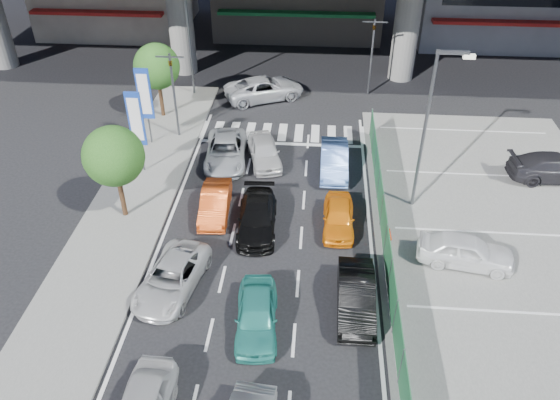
# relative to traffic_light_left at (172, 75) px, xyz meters

# --- Properties ---
(ground) EXTENTS (120.00, 120.00, 0.00)m
(ground) POSITION_rel_traffic_light_left_xyz_m (6.20, -12.00, -3.94)
(ground) COLOR black
(ground) RESTS_ON ground
(parking_lot) EXTENTS (12.00, 28.00, 0.06)m
(parking_lot) POSITION_rel_traffic_light_left_xyz_m (17.20, -10.00, -3.91)
(parking_lot) COLOR slate
(parking_lot) RESTS_ON ground
(sidewalk_left) EXTENTS (4.00, 30.00, 0.12)m
(sidewalk_left) POSITION_rel_traffic_light_left_xyz_m (-0.80, -8.00, -3.88)
(sidewalk_left) COLOR slate
(sidewalk_left) RESTS_ON ground
(fence_run) EXTENTS (0.16, 22.00, 1.80)m
(fence_run) POSITION_rel_traffic_light_left_xyz_m (11.50, -11.00, -3.04)
(fence_run) COLOR #226338
(fence_run) RESTS_ON ground
(traffic_light_left) EXTENTS (1.60, 1.24, 5.20)m
(traffic_light_left) POSITION_rel_traffic_light_left_xyz_m (0.00, 0.00, 0.00)
(traffic_light_left) COLOR #595B60
(traffic_light_left) RESTS_ON ground
(traffic_light_right) EXTENTS (1.60, 1.24, 5.20)m
(traffic_light_right) POSITION_rel_traffic_light_left_xyz_m (11.70, 7.00, 0.00)
(traffic_light_right) COLOR #595B60
(traffic_light_right) RESTS_ON ground
(street_lamp_right) EXTENTS (1.65, 0.22, 8.00)m
(street_lamp_right) POSITION_rel_traffic_light_left_xyz_m (13.37, -6.00, 0.83)
(street_lamp_right) COLOR #595B60
(street_lamp_right) RESTS_ON ground
(street_lamp_left) EXTENTS (1.65, 0.22, 8.00)m
(street_lamp_left) POSITION_rel_traffic_light_left_xyz_m (-0.13, 6.00, 0.83)
(street_lamp_left) COLOR #595B60
(street_lamp_left) RESTS_ON ground
(signboard_near) EXTENTS (0.80, 0.14, 4.70)m
(signboard_near) POSITION_rel_traffic_light_left_xyz_m (-1.00, -4.01, -0.87)
(signboard_near) COLOR #595B60
(signboard_near) RESTS_ON ground
(signboard_far) EXTENTS (0.80, 0.14, 4.70)m
(signboard_far) POSITION_rel_traffic_light_left_xyz_m (-1.40, -1.01, -0.87)
(signboard_far) COLOR #595B60
(signboard_far) RESTS_ON ground
(tree_near) EXTENTS (2.80, 2.80, 4.80)m
(tree_near) POSITION_rel_traffic_light_left_xyz_m (-0.80, -8.00, -0.55)
(tree_near) COLOR #382314
(tree_near) RESTS_ON ground
(tree_far) EXTENTS (2.80, 2.80, 4.80)m
(tree_far) POSITION_rel_traffic_light_left_xyz_m (-1.60, 2.50, -0.55)
(tree_far) COLOR #382314
(tree_far) RESTS_ON ground
(sedan_white_mid_left) EXTENTS (2.83, 4.74, 1.23)m
(sedan_white_mid_left) POSITION_rel_traffic_light_left_xyz_m (2.67, -12.69, -3.32)
(sedan_white_mid_left) COLOR silver
(sedan_white_mid_left) RESTS_ON ground
(taxi_teal_mid) EXTENTS (1.87, 4.01, 1.33)m
(taxi_teal_mid) POSITION_rel_traffic_light_left_xyz_m (6.36, -14.47, -3.27)
(taxi_teal_mid) COLOR teal
(taxi_teal_mid) RESTS_ON ground
(hatch_black_mid_right) EXTENTS (1.46, 4.09, 1.35)m
(hatch_black_mid_right) POSITION_rel_traffic_light_left_xyz_m (10.13, -13.24, -3.26)
(hatch_black_mid_right) COLOR black
(hatch_black_mid_right) RESTS_ON ground
(taxi_orange_left) EXTENTS (1.55, 3.85, 1.24)m
(taxi_orange_left) POSITION_rel_traffic_light_left_xyz_m (3.55, -7.45, -3.31)
(taxi_orange_left) COLOR #D14815
(taxi_orange_left) RESTS_ON ground
(sedan_black_mid) EXTENTS (2.00, 4.45, 1.27)m
(sedan_black_mid) POSITION_rel_traffic_light_left_xyz_m (5.70, -8.45, -3.30)
(sedan_black_mid) COLOR black
(sedan_black_mid) RESTS_ON ground
(taxi_orange_right) EXTENTS (1.47, 3.59, 1.22)m
(taxi_orange_right) POSITION_rel_traffic_light_left_xyz_m (9.50, -8.06, -3.33)
(taxi_orange_right) COLOR orange
(taxi_orange_right) RESTS_ON ground
(wagon_silver_front_left) EXTENTS (2.66, 4.96, 1.32)m
(wagon_silver_front_left) POSITION_rel_traffic_light_left_xyz_m (3.29, -2.62, -3.27)
(wagon_silver_front_left) COLOR #A6AAAE
(wagon_silver_front_left) RESTS_ON ground
(sedan_white_front_mid) EXTENTS (2.51, 4.20, 1.34)m
(sedan_white_front_mid) POSITION_rel_traffic_light_left_xyz_m (5.43, -2.47, -3.27)
(sedan_white_front_mid) COLOR silver
(sedan_white_front_mid) RESTS_ON ground
(kei_truck_front_right) EXTENTS (1.48, 4.19, 1.38)m
(kei_truck_front_right) POSITION_rel_traffic_light_left_xyz_m (9.30, -3.09, -3.25)
(kei_truck_front_right) COLOR #547CC8
(kei_truck_front_right) RESTS_ON ground
(crossing_wagon_silver) EXTENTS (5.89, 4.48, 1.49)m
(crossing_wagon_silver) POSITION_rel_traffic_light_left_xyz_m (4.61, 5.67, -3.19)
(crossing_wagon_silver) COLOR #B3B5BC
(crossing_wagon_silver) RESTS_ON ground
(parked_sedan_white) EXTENTS (4.30, 2.31, 1.39)m
(parked_sedan_white) POSITION_rel_traffic_light_left_xyz_m (14.92, -10.24, -3.18)
(parked_sedan_white) COLOR white
(parked_sedan_white) RESTS_ON parking_lot
(parked_sedan_dgrey) EXTENTS (4.94, 2.30, 1.40)m
(parked_sedan_dgrey) POSITION_rel_traffic_light_left_xyz_m (20.92, -3.07, -3.18)
(parked_sedan_dgrey) COLOR #29282D
(parked_sedan_dgrey) RESTS_ON parking_lot
(traffic_cone) EXTENTS (0.35, 0.35, 0.65)m
(traffic_cone) POSITION_rel_traffic_light_left_xyz_m (11.80, -8.85, -3.55)
(traffic_cone) COLOR red
(traffic_cone) RESTS_ON parking_lot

